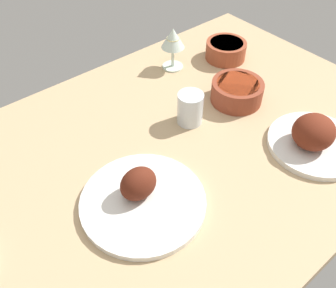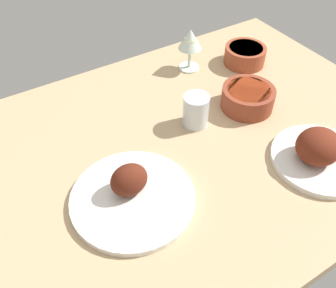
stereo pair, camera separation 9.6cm
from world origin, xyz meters
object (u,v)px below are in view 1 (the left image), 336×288
at_px(plate_far_side, 314,138).
at_px(bowl_pasta, 226,50).
at_px(bowl_sauce, 237,91).
at_px(water_tumbler, 190,108).
at_px(plate_near_viewer, 142,197).
at_px(wine_glass, 173,40).

xyz_separation_m(plate_far_side, bowl_pasta, (0.14, 0.45, -0.00)).
bearing_deg(bowl_pasta, bowl_sauce, -128.23).
height_order(bowl_pasta, water_tumbler, water_tumbler).
bearing_deg(water_tumbler, plate_far_side, -58.02).
height_order(plate_near_viewer, wine_glass, wine_glass).
height_order(bowl_pasta, bowl_sauce, bowl_sauce).
distance_m(plate_near_viewer, wine_glass, 0.57).
bearing_deg(bowl_pasta, plate_near_viewer, -152.45).
bearing_deg(water_tumbler, bowl_pasta, 27.82).
bearing_deg(bowl_pasta, wine_glass, 157.20).
bearing_deg(plate_far_side, water_tumbler, 121.98).
distance_m(bowl_pasta, water_tumbler, 0.36).
relative_size(bowl_pasta, bowl_sauce, 0.89).
bearing_deg(wine_glass, bowl_sauce, -83.69).
height_order(wine_glass, water_tumbler, wine_glass).
relative_size(bowl_pasta, wine_glass, 0.98).
xyz_separation_m(bowl_sauce, water_tumbler, (-0.17, 0.02, 0.01)).
distance_m(plate_far_side, water_tumbler, 0.33).
distance_m(plate_far_side, wine_glass, 0.53).
distance_m(bowl_pasta, bowl_sauce, 0.24).
height_order(plate_far_side, bowl_pasta, plate_far_side).
bearing_deg(plate_near_viewer, water_tumbler, 27.23).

